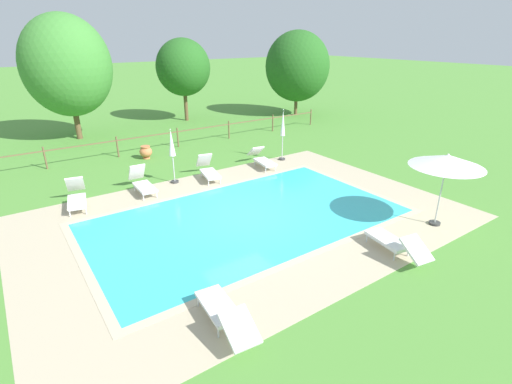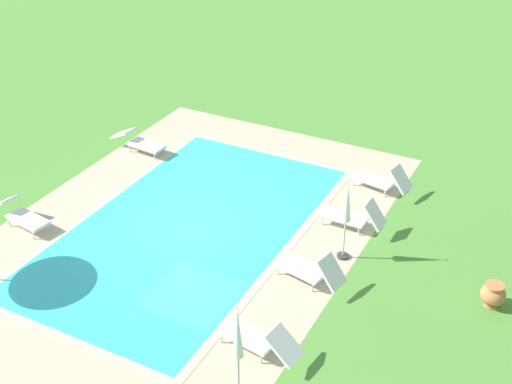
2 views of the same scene
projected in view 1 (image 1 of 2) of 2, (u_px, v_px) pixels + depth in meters
The scene contains 18 objects.
ground_plane at pixel (247, 218), 12.85m from camera, with size 160.00×160.00×0.00m, color #518E38.
pool_deck_paving at pixel (247, 217), 12.85m from camera, with size 14.13×9.68×0.01m, color #BCAD8E.
swimming_pool_water at pixel (247, 217), 12.85m from camera, with size 10.20×5.74×0.01m, color #38C6D1.
pool_coping_rim at pixel (247, 217), 12.85m from camera, with size 10.68×6.22×0.01m.
sun_lounger_north_near_steps at pixel (208, 170), 16.19m from camera, with size 0.97×1.95×0.99m.
sun_lounger_north_mid at pixel (396, 243), 10.58m from camera, with size 0.91×2.11×0.78m.
sun_lounger_north_far at pixel (76, 196), 13.53m from camera, with size 0.95×1.95×0.98m.
sun_lounger_north_end at pixel (224, 312), 7.95m from camera, with size 0.79×2.12×0.71m.
sun_lounger_south_near_corner at pixel (262, 159), 17.68m from camera, with size 0.89×2.05×0.86m.
sun_lounger_south_mid at pixel (142, 183), 14.76m from camera, with size 0.65×1.84×1.02m.
patio_umbrella_open_foreground at pixel (447, 161), 11.57m from camera, with size 2.22×2.22×2.40m.
patio_umbrella_closed_row_west at pixel (283, 128), 18.17m from camera, with size 0.32×0.32×2.49m.
patio_umbrella_closed_row_mid_west at pixel (172, 148), 15.30m from camera, with size 0.32×0.32×2.28m.
terracotta_urn_near_fence at pixel (146, 152), 18.84m from camera, with size 0.61×0.61×0.65m.
perimeter_fence at pixel (149, 139), 19.82m from camera, with size 22.90×0.08×1.05m.
tree_far_west at pixel (67, 66), 21.06m from camera, with size 4.80×4.80×6.88m.
tree_west_mid at pixel (297, 66), 27.98m from camera, with size 4.71×4.71×6.08m.
tree_centre at pixel (183, 67), 26.04m from camera, with size 3.70×3.70×5.57m.
Camera 1 is at (-6.35, -9.63, 5.73)m, focal length 26.64 mm.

